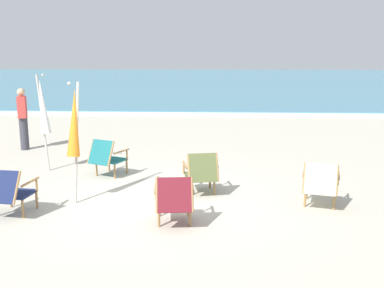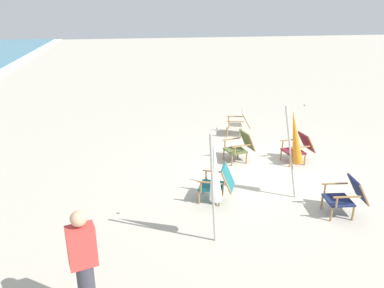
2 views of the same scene
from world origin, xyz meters
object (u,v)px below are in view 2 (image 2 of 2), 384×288
Objects in this scene: person_near_chairs at (84,266)px; umbrella_furled_white at (215,171)px; beach_chair_front_left at (219,182)px; beach_chair_back_right at (299,147)px; beach_chair_far_center at (347,195)px; beach_chair_back_left at (239,123)px; beach_chair_front_right at (241,146)px; umbrella_furled_orange at (295,138)px.

umbrella_furled_white is at bearing -56.37° from person_near_chairs.
beach_chair_front_left is at bearing -41.48° from person_near_chairs.
beach_chair_far_center is at bearing 174.50° from beach_chair_back_right.
beach_chair_front_right is at bearing 163.68° from beach_chair_back_left.
beach_chair_front_right is 0.99× the size of beach_chair_far_center.
beach_chair_back_left is at bearing 7.35° from beach_chair_far_center.
person_near_chairs is at bearing 110.47° from beach_chair_far_center.
beach_chair_back_right is 4.47m from umbrella_furled_white.
umbrella_furled_orange is (-1.79, 1.05, 0.95)m from beach_chair_back_right.
beach_chair_back_left is 1.07× the size of beach_chair_back_right.
beach_chair_far_center is at bearing -113.07° from beach_chair_front_left.
person_near_chairs is (-2.80, 2.47, 0.41)m from beach_chair_front_left.
person_near_chairs is (-4.43, 5.07, 0.42)m from beach_chair_back_right.
umbrella_furled_orange is (-2.16, -0.44, 0.94)m from beach_chair_front_right.
beach_chair_far_center is (-3.00, -1.23, -0.00)m from beach_chair_front_right.
umbrella_furled_white is (-1.46, 0.47, 0.96)m from beach_chair_front_left.
beach_chair_front_right is at bearing 11.45° from umbrella_furled_orange.
beach_chair_front_right is 1.00× the size of beach_chair_back_right.
umbrella_furled_white is 2.47m from person_near_chairs.
umbrella_furled_white is (-3.46, 1.58, 0.96)m from beach_chair_front_right.
beach_chair_back_left is at bearing 20.79° from beach_chair_back_right.
person_near_chairs is (-2.64, 4.02, -0.53)m from umbrella_furled_orange.
beach_chair_front_right is 0.50× the size of person_near_chairs.
beach_chair_front_left reaches higher than beach_chair_far_center.
beach_chair_back_left is 1.07× the size of beach_chair_far_center.
beach_chair_far_center is 0.39× the size of umbrella_furled_white.
beach_chair_front_left is at bearing 66.93° from beach_chair_far_center.
umbrella_furled_white reaches higher than umbrella_furled_orange.
beach_chair_back_left is 2.09m from beach_chair_front_right.
umbrella_furled_white is (-0.46, 2.81, 0.96)m from beach_chair_far_center.
umbrella_furled_white is at bearing 162.27° from beach_chair_front_left.
beach_chair_front_left is at bearing -17.73° from umbrella_furled_white.
beach_chair_back_right is at bearing -30.40° from umbrella_furled_orange.
beach_chair_front_right is 3.24m from beach_chair_far_center.
umbrella_furled_orange is at bearing -57.01° from umbrella_furled_white.
beach_chair_back_right is at bearing -48.83° from person_near_chairs.
umbrella_furled_orange reaches higher than person_near_chairs.
umbrella_furled_orange reaches higher than beach_chair_far_center.
umbrella_furled_white reaches higher than beach_chair_back_right.
beach_chair_front_left is 3.07m from beach_chair_back_right.
beach_chair_back_left is 4.27m from umbrella_furled_orange.
beach_chair_far_center is 1.00× the size of beach_chair_back_right.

